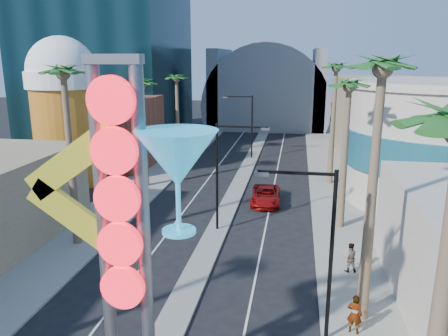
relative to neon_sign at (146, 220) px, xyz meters
The scene contains 21 objects.
sidewalk_west 34.43m from the neon_sign, 107.85° to the left, with size 5.00×100.00×0.15m, color gray.
sidewalk_east 33.97m from the neon_sign, 74.84° to the left, with size 5.00×100.00×0.15m, color gray.
median 35.79m from the neon_sign, 91.33° to the left, with size 1.60×84.00×0.15m, color gray.
brick_filler_west 39.01m from the neon_sign, 115.64° to the left, with size 10.00×10.00×8.00m, color brown.
filler_east 47.58m from the neon_sign, 71.37° to the left, with size 10.00×20.00×10.00m, color #917B5E.
beer_mug 32.39m from the neon_sign, 123.38° to the left, with size 7.00×7.00×14.50m.
turquoise_building 32.10m from the neon_sign, 57.56° to the left, with size 16.60×16.60×10.60m.
canopy 69.11m from the neon_sign, 90.68° to the left, with size 22.00×16.00×22.00m.
neon_sign is the anchor object (origin of this frame).
streetlight_0 17.21m from the neon_sign, 90.90° to the left, with size 3.79×0.25×8.00m.
streetlight_1 41.13m from the neon_sign, 91.90° to the left, with size 3.79×0.25×8.00m.
streetlight_2 8.15m from the neon_sign, 40.46° to the left, with size 3.45×0.25×8.00m.
palm_1 16.70m from the neon_sign, 126.98° to the left, with size 2.40×2.40×12.70m.
palm_2 28.85m from the neon_sign, 109.95° to the left, with size 2.40×2.40×11.20m.
palm_3 40.31m from the neon_sign, 104.11° to the left, with size 2.40×2.40×11.20m.
palm_5 11.50m from the neon_sign, 40.70° to the left, with size 2.40×2.40×13.20m.
palm_6 20.89m from the neon_sign, 66.74° to the left, with size 2.40×2.40×11.70m.
palm_7 32.29m from the neon_sign, 75.23° to the left, with size 2.40×2.40×12.70m.
red_pickup 24.86m from the neon_sign, 84.62° to the left, with size 2.48×5.37×1.49m, color #940C0B.
pedestrian_a 11.38m from the neon_sign, 36.64° to the left, with size 0.69×0.45×1.89m, color gray.
pedestrian_b 15.60m from the neon_sign, 55.54° to the left, with size 0.87×0.68×1.79m, color gray.
Camera 1 is at (5.52, -9.74, 12.43)m, focal length 35.00 mm.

